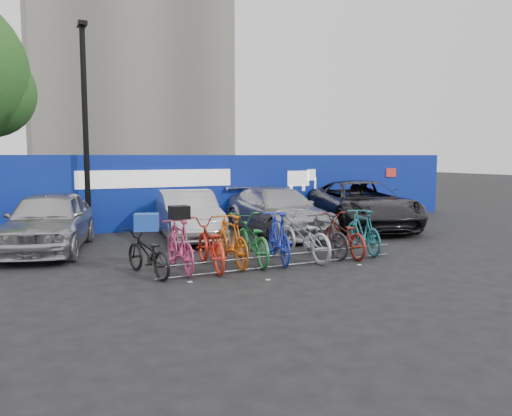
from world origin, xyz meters
TOP-DOWN VIEW (x-y plane):
  - ground at (0.00, 0.00)m, footprint 100.00×100.00m
  - hoarding at (0.01, 6.00)m, footprint 22.00×0.18m
  - lamppost at (-3.20, 5.40)m, footprint 0.25×0.50m
  - bike_rack at (-0.00, -0.60)m, footprint 5.60×0.03m
  - car_0 at (-4.38, 3.60)m, footprint 2.90×4.76m
  - car_1 at (-0.67, 3.87)m, footprint 2.09×4.36m
  - car_2 at (2.10, 3.59)m, footprint 2.03×4.83m
  - car_3 at (5.22, 3.55)m, footprint 4.05×6.05m
  - bike_0 at (-2.80, -0.05)m, footprint 0.98×1.82m
  - bike_1 at (-2.11, 0.00)m, footprint 0.53×1.82m
  - bike_2 at (-1.47, -0.02)m, footprint 0.91×2.08m
  - bike_3 at (-0.96, 0.05)m, footprint 0.56×1.88m
  - bike_4 at (-0.44, 0.09)m, footprint 0.95×2.12m
  - bike_5 at (0.14, -0.08)m, footprint 1.00×1.98m
  - bike_6 at (0.79, -0.05)m, footprint 0.84×2.13m
  - bike_7 at (1.43, -0.00)m, footprint 0.61×1.74m
  - bike_8 at (1.86, -0.13)m, footprint 0.87×1.97m
  - bike_9 at (2.49, -0.06)m, footprint 0.87×1.87m
  - cargo_crate at (-2.80, -0.05)m, footprint 0.55×0.48m
  - cargo_topcase at (-2.11, 0.00)m, footprint 0.39×0.35m

SIDE VIEW (x-z plane):
  - ground at x=0.00m, z-range 0.00..0.00m
  - bike_rack at x=0.00m, z-range 0.01..0.31m
  - bike_0 at x=-2.80m, z-range 0.00..0.91m
  - bike_8 at x=1.86m, z-range 0.00..1.00m
  - bike_7 at x=1.43m, z-range 0.00..1.03m
  - bike_2 at x=-1.47m, z-range 0.00..1.06m
  - bike_4 at x=-0.44m, z-range 0.00..1.08m
  - bike_9 at x=2.49m, z-range 0.00..1.09m
  - bike_1 at x=-2.11m, z-range 0.00..1.09m
  - bike_6 at x=0.79m, z-range 0.00..1.10m
  - bike_3 at x=-0.96m, z-range 0.00..1.13m
  - bike_5 at x=0.14m, z-range 0.00..1.14m
  - car_1 at x=-0.67m, z-range 0.00..1.38m
  - car_2 at x=2.10m, z-range 0.00..1.39m
  - car_0 at x=-4.38m, z-range 0.00..1.51m
  - car_3 at x=5.22m, z-range 0.00..1.54m
  - cargo_crate at x=-2.80m, z-range 0.91..1.24m
  - hoarding at x=0.01m, z-range 0.00..2.40m
  - cargo_topcase at x=-2.11m, z-range 1.09..1.37m
  - lamppost at x=-3.20m, z-range 0.22..6.33m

